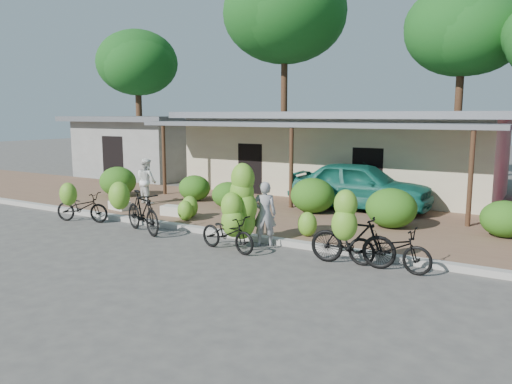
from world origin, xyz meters
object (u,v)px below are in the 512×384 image
bike_left (139,210)px  bystander (147,181)px  bike_center (236,215)px  bike_far_right (389,248)px  teal_van (360,185)px  tree_back_left (136,61)px  sack_far (119,205)px  bike_right (351,235)px  tree_center_right (459,29)px  sack_near (175,211)px  tree_far_center (283,12)px  bike_far_left (80,205)px  vendor (265,214)px

bike_left → bystander: bearing=62.0°
bike_center → bike_far_right: bike_center is taller
bike_left → teal_van: size_ratio=0.43×
tree_back_left → sack_far: bearing=-48.9°
bike_right → sack_far: (-8.68, 1.71, -0.44)m
tree_back_left → tree_center_right: bearing=11.6°
bike_right → sack_near: bike_right is taller
tree_back_left → bike_right: 22.06m
tree_far_center → sack_near: 15.92m
tree_center_right → teal_van: 11.54m
bike_left → bike_right: bike_right is taller
bike_far_left → bike_far_right: bike_far_left is taller
bike_right → sack_near: 6.75m
sack_near → teal_van: size_ratio=0.18×
sack_near → bystander: 2.63m
tree_center_right → sack_far: size_ratio=12.26×
tree_far_center → bystander: size_ratio=7.05×
tree_back_left → bike_far_right: size_ratio=4.39×
bike_far_right → tree_far_center: bearing=38.0°
tree_back_left → bystander: size_ratio=5.03×
bike_far_left → teal_van: size_ratio=0.39×
bike_far_left → bike_center: bike_center is taller
bike_far_left → vendor: size_ratio=1.13×
tree_far_center → bike_far_right: (10.42, -14.79, -8.26)m
tree_far_center → bike_far_left: tree_far_center is taller
tree_center_right → bystander: tree_center_right is taller
sack_far → vendor: bearing=-10.3°
tree_center_right → bike_far_left: bearing=-117.3°
bike_far_left → sack_near: size_ratio=2.15×
tree_back_left → bike_far_right: bearing=-32.6°
bike_far_left → sack_near: (2.14, 1.84, -0.26)m
bike_far_left → teal_van: teal_van is taller
tree_back_left → sack_near: 16.22m
vendor → tree_back_left: bearing=-63.2°
bike_far_left → tree_back_left: bearing=20.4°
bike_center → sack_near: size_ratio=2.45×
bystander → bike_right: bearing=178.2°
bike_far_left → sack_near: bike_far_left is taller
tree_far_center → bike_far_left: bearing=-86.0°
tree_back_left → tree_far_center: bearing=20.6°
sack_near → bike_left: bearing=-78.8°
tree_back_left → bike_left: 17.62m
tree_center_right → sack_far: (-8.02, -13.79, -6.92)m
tree_far_center → bike_right: tree_far_center is taller
tree_far_center → sack_far: (0.98, -13.29, -8.48)m
tree_center_right → bike_center: 16.90m
bike_right → sack_near: bearing=69.3°
tree_back_left → bike_far_left: 16.04m
sack_near → teal_van: 6.12m
tree_back_left → vendor: size_ratio=4.98×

